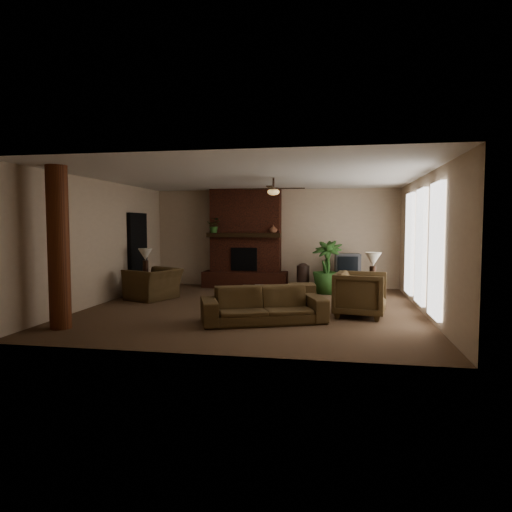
% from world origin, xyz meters
% --- Properties ---
extents(room_shell, '(7.00, 7.00, 7.00)m').
position_xyz_m(room_shell, '(0.00, 0.00, 1.40)').
color(room_shell, brown).
rests_on(room_shell, ground).
extents(fireplace, '(2.40, 0.70, 2.80)m').
position_xyz_m(fireplace, '(-0.80, 3.22, 1.16)').
color(fireplace, '#4F2215').
rests_on(fireplace, ground).
extents(windows, '(0.08, 3.65, 2.35)m').
position_xyz_m(windows, '(3.45, 0.20, 1.35)').
color(windows, white).
rests_on(windows, ground).
extents(log_column, '(0.36, 0.36, 2.80)m').
position_xyz_m(log_column, '(-2.95, -2.40, 1.40)').
color(log_column, brown).
rests_on(log_column, ground).
extents(doorway, '(0.10, 1.00, 2.10)m').
position_xyz_m(doorway, '(-3.44, 1.80, 1.05)').
color(doorway, black).
rests_on(doorway, ground).
extents(ceiling_fan, '(1.35, 1.35, 0.37)m').
position_xyz_m(ceiling_fan, '(0.40, 0.30, 2.53)').
color(ceiling_fan, black).
rests_on(ceiling_fan, ceiling).
extents(sofa, '(2.33, 1.41, 0.88)m').
position_xyz_m(sofa, '(0.44, -1.34, 0.44)').
color(sofa, '#503C22').
rests_on(sofa, ground).
extents(armchair_left, '(1.11, 1.32, 0.99)m').
position_xyz_m(armchair_left, '(-2.57, 0.76, 0.49)').
color(armchair_left, '#503C22').
rests_on(armchair_left, ground).
extents(armchair_right, '(1.02, 1.07, 0.97)m').
position_xyz_m(armchair_right, '(2.22, -0.49, 0.48)').
color(armchair_right, '#503C22').
rests_on(armchair_right, ground).
extents(coffee_table, '(1.20, 0.70, 0.43)m').
position_xyz_m(coffee_table, '(0.27, 0.25, 0.37)').
color(coffee_table, black).
rests_on(coffee_table, ground).
extents(ottoman, '(0.69, 0.69, 0.40)m').
position_xyz_m(ottoman, '(0.97, 1.13, 0.20)').
color(ottoman, '#503C22').
rests_on(ottoman, ground).
extents(tv_stand, '(0.97, 0.78, 0.50)m').
position_xyz_m(tv_stand, '(2.05, 2.80, 0.25)').
color(tv_stand, silver).
rests_on(tv_stand, ground).
extents(tv, '(0.69, 0.58, 0.52)m').
position_xyz_m(tv, '(2.06, 2.84, 0.76)').
color(tv, '#3B3B3D').
rests_on(tv, tv_stand).
extents(floor_vase, '(0.34, 0.34, 0.77)m').
position_xyz_m(floor_vase, '(0.89, 2.62, 0.43)').
color(floor_vase, '#34231C').
rests_on(floor_vase, ground).
extents(floor_plant, '(1.07, 1.52, 0.77)m').
position_xyz_m(floor_plant, '(1.52, 2.39, 0.39)').
color(floor_plant, '#2C5321').
rests_on(floor_plant, ground).
extents(side_table_left, '(0.66, 0.66, 0.55)m').
position_xyz_m(side_table_left, '(-2.99, 1.14, 0.28)').
color(side_table_left, black).
rests_on(side_table_left, ground).
extents(lamp_left, '(0.42, 0.42, 0.65)m').
position_xyz_m(lamp_left, '(-2.95, 1.18, 1.00)').
color(lamp_left, black).
rests_on(lamp_left, side_table_left).
extents(side_table_right, '(0.63, 0.63, 0.55)m').
position_xyz_m(side_table_right, '(2.49, 0.52, 0.28)').
color(side_table_right, black).
rests_on(side_table_right, ground).
extents(lamp_right, '(0.41, 0.41, 0.65)m').
position_xyz_m(lamp_right, '(2.54, 0.54, 1.00)').
color(lamp_right, black).
rests_on(lamp_right, side_table_right).
extents(mantel_plant, '(0.40, 0.44, 0.33)m').
position_xyz_m(mantel_plant, '(-1.65, 2.96, 1.72)').
color(mantel_plant, '#2C5321').
rests_on(mantel_plant, fireplace).
extents(mantel_vase, '(0.26, 0.27, 0.22)m').
position_xyz_m(mantel_vase, '(0.04, 2.98, 1.67)').
color(mantel_vase, brown).
rests_on(mantel_vase, fireplace).
extents(book_a, '(0.22, 0.08, 0.29)m').
position_xyz_m(book_a, '(-0.00, 0.29, 0.57)').
color(book_a, '#999999').
rests_on(book_a, coffee_table).
extents(book_b, '(0.21, 0.07, 0.29)m').
position_xyz_m(book_b, '(0.50, 0.16, 0.58)').
color(book_b, '#999999').
rests_on(book_b, coffee_table).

